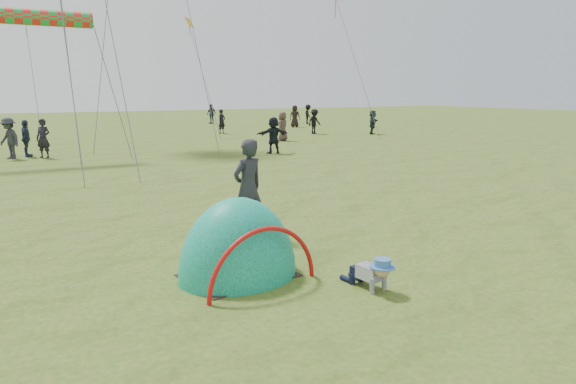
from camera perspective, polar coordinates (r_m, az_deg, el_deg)
ground at (r=7.29m, az=7.54°, el=-11.65°), size 140.00×140.00×0.00m
crawling_toddler at (r=7.56m, az=9.34°, el=-8.76°), size 0.56×0.73×0.52m
popup_tent at (r=8.09m, az=-5.53°, el=-9.25°), size 2.12×1.84×2.47m
standing_adult at (r=10.07m, az=-4.46°, el=0.49°), size 0.80×0.65×1.91m
crowd_person_0 at (r=24.22m, az=-25.55°, el=5.39°), size 0.73×0.69×1.67m
crowd_person_2 at (r=45.77m, az=-8.49°, el=8.58°), size 1.08×0.75×1.70m
crowd_person_3 at (r=34.46m, az=2.95°, el=7.83°), size 1.16×0.82×1.63m
crowd_person_5 at (r=23.56m, az=-1.63°, el=6.33°), size 1.57×0.58×1.66m
crowd_person_6 at (r=34.93m, az=-7.37°, el=7.78°), size 0.70×0.60×1.62m
crowd_person_9 at (r=45.01m, az=2.24°, el=8.63°), size 0.90×1.21×1.67m
crowd_person_10 at (r=40.86m, az=0.76°, el=8.42°), size 0.98×0.98×1.72m
crowd_person_11 at (r=34.60m, az=9.38°, el=7.66°), size 1.42×1.30×1.58m
crowd_person_14 at (r=25.05m, az=-27.10°, el=5.33°), size 0.53×0.99×1.60m
crowd_person_15 at (r=24.61m, az=-28.57°, el=5.26°), size 1.13×1.29×1.73m
crowd_person_16 at (r=29.54m, az=-0.58°, el=7.30°), size 0.96×0.88×1.65m
rainbow_tube_kite at (r=23.70m, az=-27.41°, el=16.93°), size 5.18×0.64×0.64m
diamond_kite_2 at (r=35.37m, az=-10.91°, el=18.01°), size 0.76×0.76×0.62m
diamond_kite_8 at (r=34.95m, az=-27.20°, el=17.08°), size 0.97×0.97×0.79m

